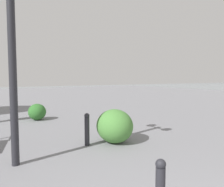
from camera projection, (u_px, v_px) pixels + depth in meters
The scene contains 5 objects.
lamppost at pixel (11, 21), 3.90m from camera, with size 0.98×0.28×3.98m.
bollard_near at pixel (160, 184), 2.65m from camera, with size 0.13×0.13×0.66m.
bollard_mid at pixel (87, 129), 5.26m from camera, with size 0.13×0.13×0.79m.
shrub_low at pixel (115, 126), 5.49m from camera, with size 1.00×0.90×0.85m.
shrub_round at pixel (37, 112), 8.45m from camera, with size 0.75×0.67×0.63m.
Camera 1 is at (0.01, 1.47, 1.64)m, focal length 34.86 mm.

